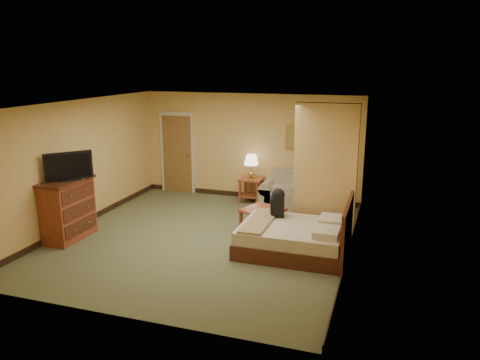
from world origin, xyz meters
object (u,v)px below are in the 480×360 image
at_px(dresser, 68,209).
at_px(bed, 296,238).
at_px(coffee_table, 263,215).
at_px(loveseat, 297,196).

distance_m(dresser, bed, 4.37).
bearing_deg(coffee_table, dresser, -155.57).
bearing_deg(bed, loveseat, 101.07).
relative_size(loveseat, coffee_table, 1.78).
relative_size(loveseat, dresser, 1.42).
height_order(loveseat, dresser, dresser).
bearing_deg(dresser, bed, 9.17).
relative_size(coffee_table, bed, 0.49).
bearing_deg(loveseat, dresser, -138.29).
bearing_deg(coffee_table, loveseat, 79.39).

